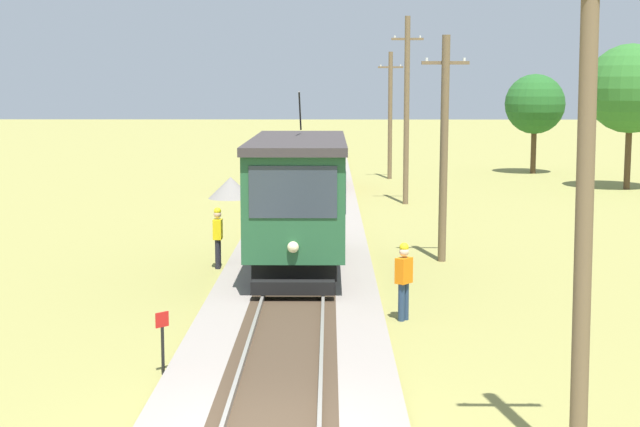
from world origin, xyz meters
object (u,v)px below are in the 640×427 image
gravel_pile (231,188)px  second_worker (218,235)px  red_tram (299,196)px  utility_pole_mid (407,109)px  tree_right_near (631,89)px  track_worker (404,278)px  utility_pole_far (390,114)px  freight_car (312,159)px  trackside_signal_marker (163,339)px  utility_pole_foreground (585,198)px  tree_left_near (535,104)px  utility_pole_near_tram (444,147)px

gravel_pile → second_worker: bearing=-85.3°
red_tram → utility_pole_mid: (4.26, 15.71, 2.02)m
tree_right_near → track_worker: bearing=-116.3°
gravel_pile → utility_pole_far: bearing=49.3°
freight_car → trackside_signal_marker: (-2.19, -31.02, -0.89)m
utility_pole_foreground → tree_left_near: size_ratio=1.26×
utility_pole_far → second_worker: (-6.62, -26.34, -2.65)m
tree_right_near → second_worker: bearing=-131.1°
track_worker → tree_left_near: 37.33m
second_worker → tree_right_near: bearing=-129.4°
freight_car → trackside_signal_marker: size_ratio=4.41×
freight_car → second_worker: bearing=-96.5°
utility_pole_foreground → gravel_pile: 32.72m
trackside_signal_marker → tree_right_near: bearing=59.8°
utility_pole_far → tree_right_near: 12.93m
freight_car → utility_pole_mid: (4.26, -5.85, 2.66)m
utility_pole_near_tram → second_worker: bearing=-170.6°
freight_car → tree_left_near: bearing=34.0°
freight_car → utility_pole_far: bearing=52.2°
utility_pole_foreground → utility_pole_near_tram: 15.63m
freight_car → utility_pole_mid: size_ratio=0.63×
utility_pole_foreground → tree_left_near: (8.77, 44.15, 0.30)m
trackside_signal_marker → track_worker: (4.74, 4.11, 0.32)m
trackside_signal_marker → utility_pole_foreground: bearing=-34.0°
gravel_pile → tree_left_near: (16.78, 12.60, 3.61)m
utility_pole_far → tree_right_near: (11.70, -5.30, 1.43)m
freight_car → second_worker: freight_car is taller
tree_right_near → red_tram: bearing=-126.3°
freight_car → tree_right_near: bearing=0.7°
tree_right_near → utility_pole_foreground: bearing=-108.2°
freight_car → tree_right_near: (15.96, 0.20, 3.51)m
utility_pole_far → utility_pole_foreground: bearing=-90.0°
utility_pole_mid → utility_pole_far: bearing=90.0°
utility_pole_far → trackside_signal_marker: utility_pole_far is taller
gravel_pile → utility_pole_near_tram: bearing=-63.3°
utility_pole_mid → red_tram: bearing=-105.2°
track_worker → tree_left_near: size_ratio=0.30×
track_worker → tree_right_near: bearing=-77.0°
freight_car → track_worker: size_ratio=2.91×
utility_pole_foreground → tree_right_near: bearing=71.8°
freight_car → trackside_signal_marker: 31.11m
utility_pole_near_tram → gravel_pile: bearing=116.7°
freight_car → utility_pole_near_tram: bearing=-77.8°
utility_pole_near_tram → utility_pole_mid: size_ratio=0.82×
utility_pole_mid → trackside_signal_marker: (-6.45, -25.17, -3.55)m
track_worker → tree_left_near: (10.48, 35.69, 3.13)m
gravel_pile → tree_left_near: 21.29m
tree_left_near → tree_right_near: (2.93, -8.58, 0.96)m
gravel_pile → tree_right_near: size_ratio=0.29×
gravel_pile → track_worker: 23.94m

